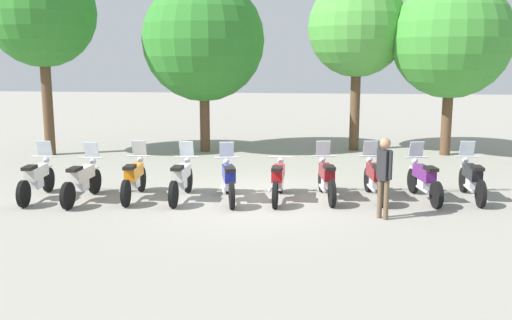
# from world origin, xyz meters

# --- Properties ---
(ground_plane) EXTENTS (80.00, 80.00, 0.00)m
(ground_plane) POSITION_xyz_m (0.00, 0.00, 0.00)
(ground_plane) COLOR gray
(motorcycle_0) EXTENTS (0.62, 2.19, 1.37)m
(motorcycle_0) POSITION_xyz_m (-5.36, -0.46, 0.52)
(motorcycle_0) COLOR black
(motorcycle_0) RESTS_ON ground_plane
(motorcycle_1) EXTENTS (0.62, 2.19, 1.37)m
(motorcycle_1) POSITION_xyz_m (-4.17, -0.53, 0.52)
(motorcycle_1) COLOR black
(motorcycle_1) RESTS_ON ground_plane
(motorcycle_2) EXTENTS (0.62, 2.19, 1.37)m
(motorcycle_2) POSITION_xyz_m (-2.98, -0.16, 0.52)
(motorcycle_2) COLOR black
(motorcycle_2) RESTS_ON ground_plane
(motorcycle_3) EXTENTS (0.62, 2.19, 1.37)m
(motorcycle_3) POSITION_xyz_m (-1.79, -0.14, 0.52)
(motorcycle_3) COLOR black
(motorcycle_3) RESTS_ON ground_plane
(motorcycle_4) EXTENTS (0.74, 2.15, 1.37)m
(motorcycle_4) POSITION_xyz_m (-0.61, -0.14, 0.52)
(motorcycle_4) COLOR black
(motorcycle_4) RESTS_ON ground_plane
(motorcycle_5) EXTENTS (0.62, 2.19, 0.99)m
(motorcycle_5) POSITION_xyz_m (0.59, 0.03, 0.50)
(motorcycle_5) COLOR black
(motorcycle_5) RESTS_ON ground_plane
(motorcycle_6) EXTENTS (0.62, 2.18, 1.37)m
(motorcycle_6) POSITION_xyz_m (1.78, 0.29, 0.52)
(motorcycle_6) COLOR black
(motorcycle_6) RESTS_ON ground_plane
(motorcycle_7) EXTENTS (0.62, 2.19, 1.37)m
(motorcycle_7) POSITION_xyz_m (2.97, 0.41, 0.52)
(motorcycle_7) COLOR black
(motorcycle_7) RESTS_ON ground_plane
(motorcycle_8) EXTENTS (0.67, 2.17, 1.37)m
(motorcycle_8) POSITION_xyz_m (4.16, 0.39, 0.52)
(motorcycle_8) COLOR black
(motorcycle_8) RESTS_ON ground_plane
(motorcycle_9) EXTENTS (0.62, 2.19, 1.37)m
(motorcycle_9) POSITION_xyz_m (5.35, 0.61, 0.52)
(motorcycle_9) COLOR black
(motorcycle_9) RESTS_ON ground_plane
(person_0) EXTENTS (0.35, 0.33, 1.79)m
(person_0) POSITION_xyz_m (2.97, -1.41, 1.06)
(person_0) COLOR brown
(person_0) RESTS_ON ground_plane
(tree_0) EXTENTS (3.71, 3.71, 6.80)m
(tree_0) POSITION_xyz_m (-7.92, 5.70, 4.92)
(tree_0) COLOR brown
(tree_0) RESTS_ON ground_plane
(tree_1) EXTENTS (4.39, 4.39, 6.24)m
(tree_1) POSITION_xyz_m (-2.56, 7.02, 4.03)
(tree_1) COLOR brown
(tree_1) RESTS_ON ground_plane
(tree_2) EXTENTS (3.58, 3.58, 6.29)m
(tree_2) POSITION_xyz_m (2.95, 7.86, 4.48)
(tree_2) COLOR brown
(tree_2) RESTS_ON ground_plane
(tree_3) EXTENTS (4.14, 4.14, 6.16)m
(tree_3) POSITION_xyz_m (6.12, 7.10, 4.07)
(tree_3) COLOR brown
(tree_3) RESTS_ON ground_plane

